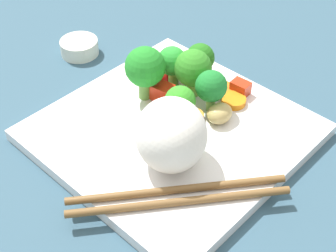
{
  "coord_description": "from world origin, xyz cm",
  "views": [
    {
      "loc": [
        26.24,
        -29.98,
        37.48
      ],
      "look_at": [
        0.97,
        -1.78,
        3.38
      ],
      "focal_mm": 52.47,
      "sensor_mm": 36.0,
      "label": 1
    }
  ],
  "objects_px": {
    "square_plate": "(172,132)",
    "carrot_slice_0": "(194,116)",
    "chopstick_pair": "(178,196)",
    "rice_mound": "(171,135)",
    "sauce_cup": "(79,47)",
    "broccoli_floret_2": "(193,69)"
  },
  "relations": [
    {
      "from": "carrot_slice_0",
      "to": "chopstick_pair",
      "type": "relative_size",
      "value": 0.12
    },
    {
      "from": "square_plate",
      "to": "rice_mound",
      "type": "bearing_deg",
      "value": -50.02
    },
    {
      "from": "square_plate",
      "to": "carrot_slice_0",
      "type": "distance_m",
      "value": 0.03
    },
    {
      "from": "carrot_slice_0",
      "to": "chopstick_pair",
      "type": "height_order",
      "value": "chopstick_pair"
    },
    {
      "from": "broccoli_floret_2",
      "to": "sauce_cup",
      "type": "distance_m",
      "value": 0.18
    },
    {
      "from": "rice_mound",
      "to": "carrot_slice_0",
      "type": "distance_m",
      "value": 0.08
    },
    {
      "from": "rice_mound",
      "to": "sauce_cup",
      "type": "xyz_separation_m",
      "value": [
        -0.24,
        0.08,
        -0.04
      ]
    },
    {
      "from": "broccoli_floret_2",
      "to": "sauce_cup",
      "type": "bearing_deg",
      "value": -172.89
    },
    {
      "from": "square_plate",
      "to": "sauce_cup",
      "type": "bearing_deg",
      "value": 168.75
    },
    {
      "from": "chopstick_pair",
      "to": "carrot_slice_0",
      "type": "bearing_deg",
      "value": 72.44
    },
    {
      "from": "square_plate",
      "to": "chopstick_pair",
      "type": "distance_m",
      "value": 0.1
    },
    {
      "from": "rice_mound",
      "to": "broccoli_floret_2",
      "type": "relative_size",
      "value": 1.36
    },
    {
      "from": "broccoli_floret_2",
      "to": "chopstick_pair",
      "type": "xyz_separation_m",
      "value": [
        0.09,
        -0.13,
        -0.03
      ]
    },
    {
      "from": "rice_mound",
      "to": "carrot_slice_0",
      "type": "bearing_deg",
      "value": 110.33
    },
    {
      "from": "broccoli_floret_2",
      "to": "chopstick_pair",
      "type": "distance_m",
      "value": 0.17
    },
    {
      "from": "square_plate",
      "to": "chopstick_pair",
      "type": "height_order",
      "value": "chopstick_pair"
    },
    {
      "from": "broccoli_floret_2",
      "to": "chopstick_pair",
      "type": "bearing_deg",
      "value": -54.84
    },
    {
      "from": "broccoli_floret_2",
      "to": "carrot_slice_0",
      "type": "relative_size",
      "value": 2.63
    },
    {
      "from": "square_plate",
      "to": "rice_mound",
      "type": "distance_m",
      "value": 0.07
    },
    {
      "from": "rice_mound",
      "to": "sauce_cup",
      "type": "relative_size",
      "value": 1.53
    },
    {
      "from": "chopstick_pair",
      "to": "square_plate",
      "type": "bearing_deg",
      "value": 84.89
    },
    {
      "from": "carrot_slice_0",
      "to": "sauce_cup",
      "type": "height_order",
      "value": "same"
    }
  ]
}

